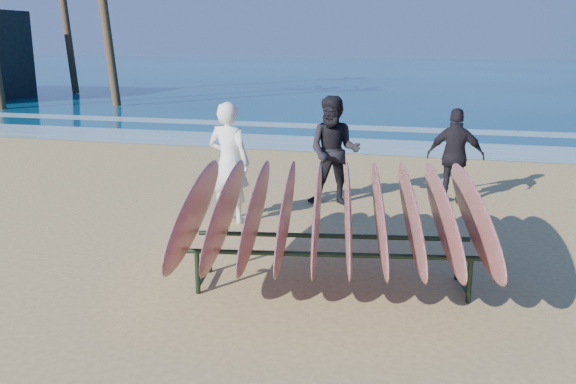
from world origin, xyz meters
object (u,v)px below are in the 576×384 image
surfboard_rack (332,212)px  person_dark_a (334,151)px  person_white (229,163)px  person_dark_b (455,156)px

surfboard_rack → person_dark_a: (-0.67, 3.55, 0.05)m
surfboard_rack → person_dark_a: 3.62m
person_white → person_dark_b: person_white is taller
person_dark_b → person_dark_a: bearing=20.1°
surfboard_rack → person_dark_a: bearing=90.0°
person_white → surfboard_rack: bearing=142.1°
person_dark_b → surfboard_rack: bearing=73.8°
surfboard_rack → person_dark_b: (1.31, 4.24, -0.06)m
surfboard_rack → person_dark_a: size_ratio=1.97×
person_dark_a → surfboard_rack: bearing=-79.7°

